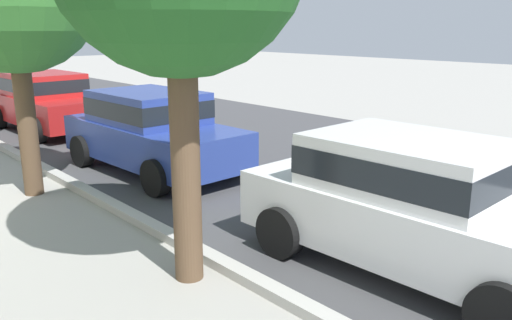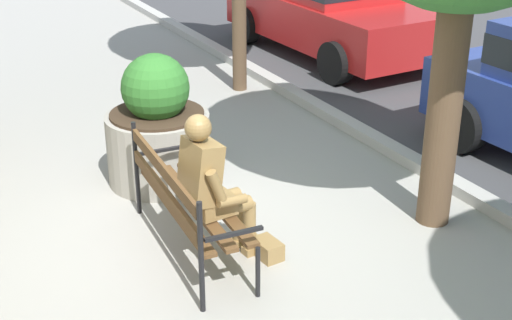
# 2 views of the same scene
# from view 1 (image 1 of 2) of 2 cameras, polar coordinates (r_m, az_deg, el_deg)

# --- Properties ---
(street_surface) EXTENTS (60.00, 9.00, 0.01)m
(street_surface) POSITION_cam_1_polar(r_m,az_deg,el_deg) (12.82, -1.72, 1.97)
(street_surface) COLOR #424244
(street_surface) RESTS_ON ground
(curb_stone) EXTENTS (60.00, 0.20, 0.12)m
(curb_stone) POSITION_cam_1_polar(r_m,az_deg,el_deg) (10.54, -21.23, -1.45)
(curb_stone) COLOR #B2AFA8
(curb_stone) RESTS_ON ground
(parked_car_red) EXTENTS (4.16, 2.05, 1.56)m
(parked_car_red) POSITION_cam_1_polar(r_m,az_deg,el_deg) (15.20, -21.96, 6.10)
(parked_car_red) COLOR #B21E1E
(parked_car_red) RESTS_ON ground
(parked_car_blue) EXTENTS (4.16, 2.05, 1.56)m
(parked_car_blue) POSITION_cam_1_polar(r_m,az_deg,el_deg) (10.29, -11.36, 3.36)
(parked_car_blue) COLOR navy
(parked_car_blue) RESTS_ON ground
(parked_car_white) EXTENTS (4.16, 2.05, 1.56)m
(parked_car_white) POSITION_cam_1_polar(r_m,az_deg,el_deg) (6.21, 16.83, -4.27)
(parked_car_white) COLOR silver
(parked_car_white) RESTS_ON ground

